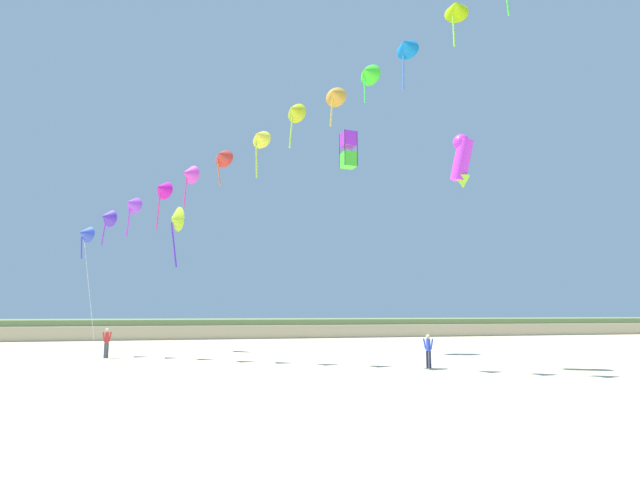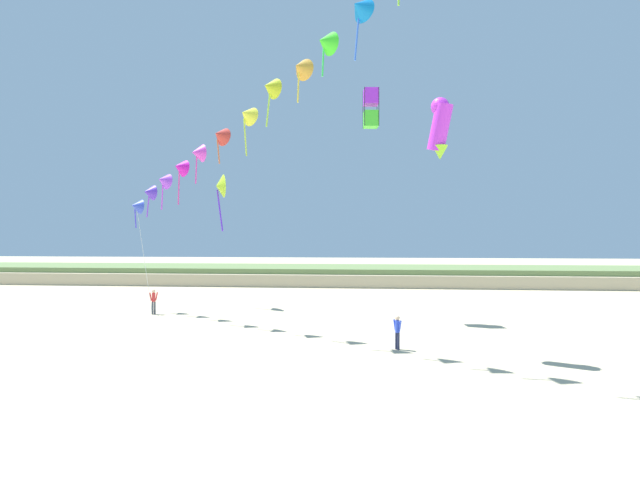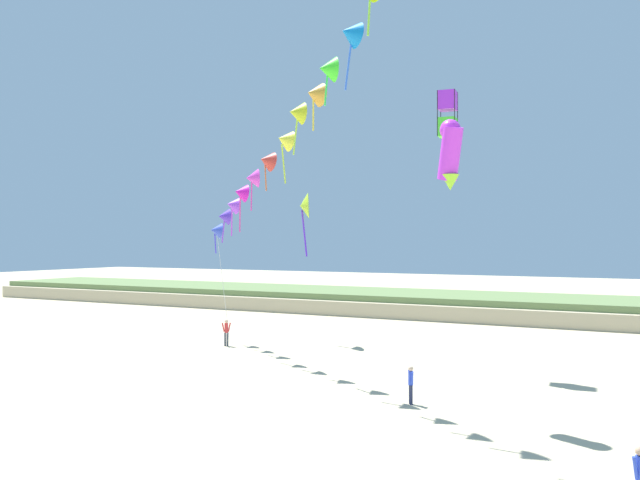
% 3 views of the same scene
% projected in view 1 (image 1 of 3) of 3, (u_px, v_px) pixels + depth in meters
% --- Properties ---
extents(ground_plane, '(240.00, 240.00, 0.00)m').
position_uv_depth(ground_plane, '(452.00, 413.00, 13.53)').
color(ground_plane, beige).
extents(dune_ridge, '(120.00, 13.24, 1.94)m').
position_uv_depth(dune_ridge, '(259.00, 327.00, 57.59)').
color(dune_ridge, '#BFAE8B').
rests_on(dune_ridge, ground).
extents(person_near_left, '(0.42, 0.49, 1.63)m').
position_uv_depth(person_near_left, '(428.00, 348.00, 24.54)').
color(person_near_left, '#282D4C').
rests_on(person_near_left, ground).
extents(person_mid_center, '(0.53, 0.46, 1.76)m').
position_uv_depth(person_mid_center, '(107.00, 341.00, 29.89)').
color(person_mid_center, '#474C56').
rests_on(person_mid_center, ground).
extents(kite_banner_string, '(28.40, 22.84, 20.49)m').
position_uv_depth(kite_banner_string, '(328.00, 92.00, 25.49)').
color(kite_banner_string, blue).
extents(large_kite_low_lead, '(1.09, 1.09, 2.54)m').
position_uv_depth(large_kite_low_lead, '(348.00, 150.00, 35.01)').
color(large_kite_low_lead, '#4AD932').
extents(large_kite_mid_trail, '(1.42, 1.92, 4.48)m').
position_uv_depth(large_kite_mid_trail, '(175.00, 219.00, 36.23)').
color(large_kite_mid_trail, '#BAEB2C').
extents(large_kite_high_solo, '(1.50, 1.47, 2.88)m').
position_uv_depth(large_kite_high_solo, '(462.00, 159.00, 25.77)').
color(large_kite_high_solo, '#DB38EF').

